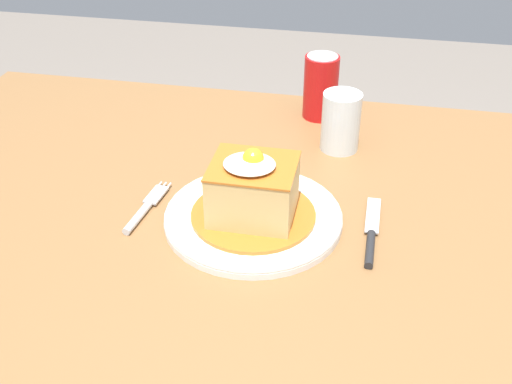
{
  "coord_description": "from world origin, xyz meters",
  "views": [
    {
      "loc": [
        0.08,
        -0.78,
        1.29
      ],
      "look_at": [
        -0.07,
        -0.03,
        0.79
      ],
      "focal_mm": 43.41,
      "sensor_mm": 36.0,
      "label": 1
    }
  ],
  "objects_px": {
    "fork": "(144,210)",
    "knife": "(371,239)",
    "main_plate": "(253,217)",
    "soda_can": "(321,87)",
    "drinking_glass": "(340,125)"
  },
  "relations": [
    {
      "from": "fork",
      "to": "knife",
      "type": "height_order",
      "value": "same"
    },
    {
      "from": "main_plate",
      "to": "soda_can",
      "type": "height_order",
      "value": "soda_can"
    },
    {
      "from": "main_plate",
      "to": "drinking_glass",
      "type": "relative_size",
      "value": 2.52
    },
    {
      "from": "fork",
      "to": "drinking_glass",
      "type": "distance_m",
      "value": 0.38
    },
    {
      "from": "fork",
      "to": "soda_can",
      "type": "bearing_deg",
      "value": 59.83
    },
    {
      "from": "knife",
      "to": "drinking_glass",
      "type": "relative_size",
      "value": 1.57
    },
    {
      "from": "knife",
      "to": "soda_can",
      "type": "height_order",
      "value": "soda_can"
    },
    {
      "from": "drinking_glass",
      "to": "knife",
      "type": "bearing_deg",
      "value": -75.5
    },
    {
      "from": "fork",
      "to": "main_plate",
      "type": "bearing_deg",
      "value": 4.02
    },
    {
      "from": "fork",
      "to": "soda_can",
      "type": "relative_size",
      "value": 1.14
    },
    {
      "from": "soda_can",
      "to": "drinking_glass",
      "type": "height_order",
      "value": "soda_can"
    },
    {
      "from": "drinking_glass",
      "to": "main_plate",
      "type": "bearing_deg",
      "value": -112.76
    },
    {
      "from": "soda_can",
      "to": "drinking_glass",
      "type": "relative_size",
      "value": 1.18
    },
    {
      "from": "main_plate",
      "to": "drinking_glass",
      "type": "xyz_separation_m",
      "value": [
        0.1,
        0.25,
        0.04
      ]
    },
    {
      "from": "soda_can",
      "to": "knife",
      "type": "bearing_deg",
      "value": -73.05
    }
  ]
}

